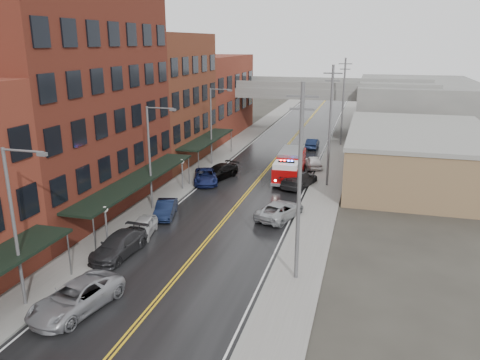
# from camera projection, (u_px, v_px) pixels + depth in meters

# --- Properties ---
(road) EXTENTS (11.00, 160.00, 0.02)m
(road) POSITION_uv_depth(u_px,v_px,m) (245.00, 195.00, 44.54)
(road) COLOR black
(road) RESTS_ON ground
(sidewalk_left) EXTENTS (3.00, 160.00, 0.15)m
(sidewalk_left) POSITION_uv_depth(u_px,v_px,m) (174.00, 188.00, 46.40)
(sidewalk_left) COLOR slate
(sidewalk_left) RESTS_ON ground
(sidewalk_right) EXTENTS (3.00, 160.00, 0.15)m
(sidewalk_right) POSITION_uv_depth(u_px,v_px,m) (323.00, 201.00, 42.65)
(sidewalk_right) COLOR slate
(sidewalk_right) RESTS_ON ground
(curb_left) EXTENTS (0.30, 160.00, 0.15)m
(curb_left) POSITION_uv_depth(u_px,v_px,m) (190.00, 190.00, 45.97)
(curb_left) COLOR gray
(curb_left) RESTS_ON ground
(curb_right) EXTENTS (0.30, 160.00, 0.15)m
(curb_right) POSITION_uv_depth(u_px,v_px,m) (305.00, 200.00, 43.08)
(curb_right) COLOR gray
(curb_right) RESTS_ON ground
(brick_building_b) EXTENTS (9.00, 20.00, 18.00)m
(brick_building_b) POSITION_uv_depth(u_px,v_px,m) (70.00, 105.00, 38.92)
(brick_building_b) COLOR #5A2717
(brick_building_b) RESTS_ON ground
(brick_building_c) EXTENTS (9.00, 15.00, 15.00)m
(brick_building_c) POSITION_uv_depth(u_px,v_px,m) (160.00, 99.00, 55.51)
(brick_building_c) COLOR #5C2D1B
(brick_building_c) RESTS_ON ground
(brick_building_far) EXTENTS (9.00, 20.00, 12.00)m
(brick_building_far) POSITION_uv_depth(u_px,v_px,m) (209.00, 96.00, 72.10)
(brick_building_far) COLOR maroon
(brick_building_far) RESTS_ON ground
(tan_building) EXTENTS (14.00, 22.00, 5.00)m
(tan_building) POSITION_uv_depth(u_px,v_px,m) (417.00, 157.00, 48.97)
(tan_building) COLOR olive
(tan_building) RESTS_ON ground
(right_far_block) EXTENTS (18.00, 30.00, 8.00)m
(right_far_block) POSITION_uv_depth(u_px,v_px,m) (416.00, 106.00, 75.73)
(right_far_block) COLOR slate
(right_far_block) RESTS_ON ground
(awning_1) EXTENTS (2.60, 18.00, 3.09)m
(awning_1) POSITION_uv_depth(u_px,v_px,m) (138.00, 179.00, 39.15)
(awning_1) COLOR black
(awning_1) RESTS_ON ground
(awning_2) EXTENTS (2.60, 13.00, 3.09)m
(awning_2) POSITION_uv_depth(u_px,v_px,m) (207.00, 139.00, 55.31)
(awning_2) COLOR black
(awning_2) RESTS_ON ground
(globe_lamp_1) EXTENTS (0.44, 0.44, 3.12)m
(globe_lamp_1) POSITION_uv_depth(u_px,v_px,m) (106.00, 217.00, 32.60)
(globe_lamp_1) COLOR #59595B
(globe_lamp_1) RESTS_ON ground
(globe_lamp_2) EXTENTS (0.44, 0.44, 3.12)m
(globe_lamp_2) POSITION_uv_depth(u_px,v_px,m) (182.00, 167.00, 45.53)
(globe_lamp_2) COLOR #59595B
(globe_lamp_2) RESTS_ON ground
(street_lamp_0) EXTENTS (2.64, 0.22, 9.00)m
(street_lamp_0) POSITION_uv_depth(u_px,v_px,m) (17.00, 219.00, 24.43)
(street_lamp_0) COLOR #59595B
(street_lamp_0) RESTS_ON ground
(street_lamp_1) EXTENTS (2.64, 0.22, 9.00)m
(street_lamp_1) POSITION_uv_depth(u_px,v_px,m) (152.00, 152.00, 39.20)
(street_lamp_1) COLOR #59595B
(street_lamp_1) RESTS_ON ground
(street_lamp_2) EXTENTS (2.64, 0.22, 9.00)m
(street_lamp_2) POSITION_uv_depth(u_px,v_px,m) (213.00, 122.00, 53.98)
(street_lamp_2) COLOR #59595B
(street_lamp_2) RESTS_ON ground
(utility_pole_0) EXTENTS (1.80, 0.24, 12.00)m
(utility_pole_0) POSITION_uv_depth(u_px,v_px,m) (299.00, 182.00, 27.05)
(utility_pole_0) COLOR #59595B
(utility_pole_0) RESTS_ON ground
(utility_pole_1) EXTENTS (1.80, 0.24, 12.00)m
(utility_pole_1) POSITION_uv_depth(u_px,v_px,m) (330.00, 125.00, 45.52)
(utility_pole_1) COLOR #59595B
(utility_pole_1) RESTS_ON ground
(utility_pole_2) EXTENTS (1.80, 0.24, 12.00)m
(utility_pole_2) POSITION_uv_depth(u_px,v_px,m) (343.00, 101.00, 63.99)
(utility_pole_2) COLOR #59595B
(utility_pole_2) RESTS_ON ground
(overpass) EXTENTS (40.00, 10.00, 7.50)m
(overpass) POSITION_uv_depth(u_px,v_px,m) (299.00, 96.00, 72.39)
(overpass) COLOR slate
(overpass) RESTS_ON ground
(fire_truck) EXTENTS (3.43, 8.10, 2.93)m
(fire_truck) POSITION_uv_depth(u_px,v_px,m) (290.00, 165.00, 49.28)
(fire_truck) COLOR #940607
(fire_truck) RESTS_ON ground
(parked_car_left_2) EXTENTS (3.64, 6.01, 1.56)m
(parked_car_left_2) POSITION_uv_depth(u_px,v_px,m) (76.00, 298.00, 25.32)
(parked_car_left_2) COLOR gray
(parked_car_left_2) RESTS_ON ground
(parked_car_left_3) EXTENTS (2.42, 5.31, 1.51)m
(parked_car_left_3) POSITION_uv_depth(u_px,v_px,m) (119.00, 245.00, 31.89)
(parked_car_left_3) COLOR #262628
(parked_car_left_3) RESTS_ON ground
(parked_car_left_4) EXTENTS (2.28, 4.16, 1.34)m
(parked_car_left_4) POSITION_uv_depth(u_px,v_px,m) (143.00, 227.00, 35.18)
(parked_car_left_4) COLOR silver
(parked_car_left_4) RESTS_ON ground
(parked_car_left_5) EXTENTS (2.39, 4.36, 1.36)m
(parked_car_left_5) POSITION_uv_depth(u_px,v_px,m) (165.00, 209.00, 38.98)
(parked_car_left_5) COLOR black
(parked_car_left_5) RESTS_ON ground
(parked_car_left_6) EXTENTS (3.88, 5.60, 1.42)m
(parked_car_left_6) POSITION_uv_depth(u_px,v_px,m) (206.00, 176.00, 48.29)
(parked_car_left_6) COLOR #141D4D
(parked_car_left_6) RESTS_ON ground
(parked_car_left_7) EXTENTS (3.62, 5.48, 1.48)m
(parked_car_left_7) POSITION_uv_depth(u_px,v_px,m) (219.00, 172.00, 49.84)
(parked_car_left_7) COLOR black
(parked_car_left_7) RESTS_ON ground
(parked_car_right_0) EXTENTS (3.89, 5.68, 1.44)m
(parked_car_right_0) POSITION_uv_depth(u_px,v_px,m) (280.00, 210.00, 38.61)
(parked_car_right_0) COLOR #95989C
(parked_car_right_0) RESTS_ON ground
(parked_car_right_1) EXTENTS (3.59, 5.90, 1.60)m
(parked_car_right_1) POSITION_uv_depth(u_px,v_px,m) (299.00, 179.00, 47.05)
(parked_car_right_1) COLOR #252528
(parked_car_right_1) RESTS_ON ground
(parked_car_right_2) EXTENTS (2.81, 4.50, 1.43)m
(parked_car_right_2) POSITION_uv_depth(u_px,v_px,m) (313.00, 162.00, 53.96)
(parked_car_right_2) COLOR white
(parked_car_right_2) RESTS_ON ground
(parked_car_right_3) EXTENTS (1.50, 4.21, 1.38)m
(parked_car_right_3) POSITION_uv_depth(u_px,v_px,m) (312.00, 143.00, 63.93)
(parked_car_right_3) COLOR black
(parked_car_right_3) RESTS_ON ground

